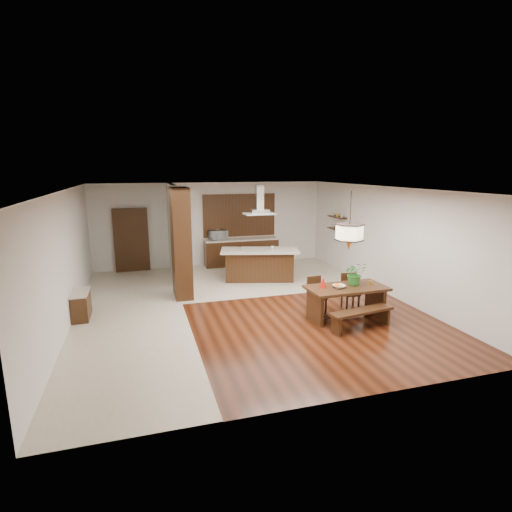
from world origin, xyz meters
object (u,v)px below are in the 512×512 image
object	(u,v)px
hallway_console	(81,305)
kitchen_island	(259,264)
range_hood	(259,200)
microwave	(218,235)
pendant_lantern	(350,221)
dining_table	(346,295)
fruit_bowl	(339,286)
dining_chair_left	(317,295)
foliage_plant	(355,273)
dining_bench	(361,319)
island_cup	(272,248)
dining_chair_right	(351,292)

from	to	relation	value
hallway_console	kitchen_island	world-z (taller)	kitchen_island
range_hood	microwave	distance (m)	2.62
kitchen_island	range_hood	xyz separation A→B (m)	(0.00, 0.00, 1.97)
pendant_lantern	microwave	size ratio (longest dim) A/B	2.24
dining_table	microwave	bearing A→B (deg)	107.73
dining_table	microwave	distance (m)	6.01
fruit_bowl	kitchen_island	xyz separation A→B (m)	(-0.75, 3.66, -0.29)
hallway_console	dining_chair_left	size ratio (longest dim) A/B	1.03
foliage_plant	range_hood	xyz separation A→B (m)	(-1.21, 3.55, 1.44)
dining_bench	dining_chair_left	world-z (taller)	dining_chair_left
pendant_lantern	foliage_plant	bearing A→B (deg)	18.63
kitchen_island	microwave	xyz separation A→B (m)	(-0.86, 2.07, 0.62)
dining_bench	foliage_plant	world-z (taller)	foliage_plant
dining_chair_left	pendant_lantern	xyz separation A→B (m)	(0.47, -0.54, 1.82)
hallway_console	foliage_plant	size ratio (longest dim) A/B	1.62
hallway_console	fruit_bowl	bearing A→B (deg)	-17.34
hallway_console	range_hood	xyz separation A→B (m)	(4.84, 1.92, 2.15)
fruit_bowl	island_cup	bearing A→B (deg)	95.70
range_hood	microwave	xyz separation A→B (m)	(-0.86, 2.07, -1.35)
fruit_bowl	kitchen_island	distance (m)	3.74
island_cup	range_hood	bearing A→B (deg)	167.64
hallway_console	range_hood	bearing A→B (deg)	21.59
dining_bench	foliage_plant	size ratio (longest dim) A/B	2.78
range_hood	microwave	size ratio (longest dim) A/B	1.54
dining_chair_right	pendant_lantern	xyz separation A→B (m)	(-0.44, -0.56, 1.82)
dining_chair_right	fruit_bowl	size ratio (longest dim) A/B	3.11
foliage_plant	microwave	size ratio (longest dim) A/B	0.93
dining_bench	pendant_lantern	distance (m)	2.13
hallway_console	microwave	xyz separation A→B (m)	(3.98, 3.99, 0.80)
dining_chair_left	island_cup	distance (m)	3.06
dining_table	dining_bench	world-z (taller)	dining_table
pendant_lantern	range_hood	xyz separation A→B (m)	(-0.96, 3.63, 0.22)
microwave	pendant_lantern	bearing A→B (deg)	-88.05
fruit_bowl	range_hood	xyz separation A→B (m)	(-0.75, 3.66, 1.68)
hallway_console	fruit_bowl	distance (m)	5.87
dining_chair_left	kitchen_island	xyz separation A→B (m)	(-0.50, 3.09, 0.07)
hallway_console	pendant_lantern	distance (m)	6.35
dining_chair_left	dining_chair_right	world-z (taller)	dining_chair_right
dining_chair_right	range_hood	xyz separation A→B (m)	(-1.40, 3.07, 2.04)
dining_chair_right	fruit_bowl	world-z (taller)	dining_chair_right
microwave	foliage_plant	bearing A→B (deg)	-85.57
pendant_lantern	dining_chair_left	bearing A→B (deg)	130.81
fruit_bowl	dining_bench	bearing A→B (deg)	-69.46
dining_chair_right	foliage_plant	size ratio (longest dim) A/B	1.58
kitchen_island	island_cup	size ratio (longest dim) A/B	21.00
dining_table	island_cup	size ratio (longest dim) A/B	15.19
dining_bench	pendant_lantern	bearing A→B (deg)	91.52
dining_chair_right	dining_table	bearing A→B (deg)	-123.09
hallway_console	island_cup	xyz separation A→B (m)	(5.23, 1.83, 0.70)
foliage_plant	kitchen_island	bearing A→B (deg)	108.81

